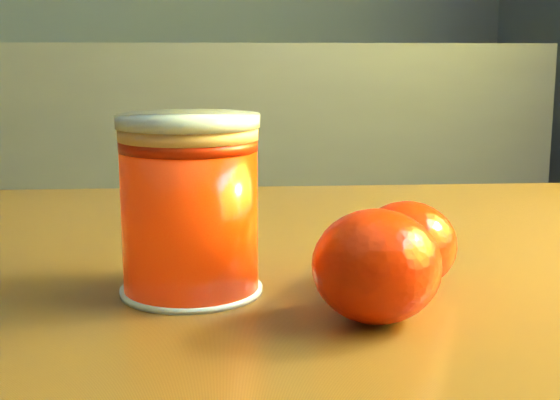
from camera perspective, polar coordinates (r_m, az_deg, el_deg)
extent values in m
cube|color=brown|center=(0.51, -4.12, -8.06)|extent=(1.07, 0.81, 0.04)
cylinder|color=#FF2E05|center=(0.47, -6.60, -1.24)|extent=(0.08, 0.08, 0.09)
cylinder|color=#FFB468|center=(0.46, -6.73, 4.88)|extent=(0.08, 0.08, 0.01)
cylinder|color=silver|center=(0.46, -6.75, 5.66)|extent=(0.09, 0.09, 0.01)
ellipsoid|color=red|center=(0.42, 7.07, -4.82)|extent=(0.09, 0.09, 0.06)
ellipsoid|color=red|center=(0.49, 9.26, -3.26)|extent=(0.07, 0.07, 0.05)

